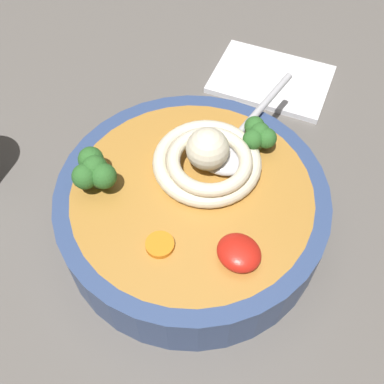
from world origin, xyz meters
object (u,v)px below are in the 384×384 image
(noodle_pile, at_px, (208,159))
(folded_napkin, at_px, (271,79))
(soup_bowl, at_px, (192,209))
(soup_spoon, at_px, (226,148))

(noodle_pile, xyz_separation_m, folded_napkin, (-0.07, 0.21, -0.07))
(noodle_pile, relative_size, folded_napkin, 0.78)
(soup_bowl, distance_m, folded_napkin, 0.26)
(noodle_pile, distance_m, folded_napkin, 0.24)
(soup_spoon, relative_size, folded_napkin, 1.12)
(soup_spoon, bearing_deg, folded_napkin, 13.21)
(soup_bowl, bearing_deg, folded_napkin, 107.64)
(soup_bowl, relative_size, folded_napkin, 1.76)
(soup_bowl, distance_m, noodle_pile, 0.06)
(noodle_pile, height_order, soup_spoon, noodle_pile)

